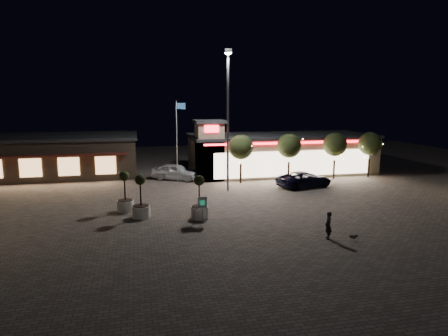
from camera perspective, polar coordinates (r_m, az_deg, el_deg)
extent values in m
plane|color=#6D6258|center=(28.10, 0.27, -6.99)|extent=(90.00, 90.00, 0.00)
cube|color=tan|center=(45.58, 8.09, 1.92)|extent=(20.00, 8.00, 4.00)
cube|color=#262628|center=(45.34, 8.15, 4.61)|extent=(20.40, 8.40, 0.30)
cube|color=#FFE7BF|center=(41.91, 10.02, 0.65)|extent=(17.00, 0.12, 2.60)
cube|color=red|center=(41.61, 10.12, 3.56)|extent=(19.00, 0.10, 0.18)
cube|color=tan|center=(40.54, -2.11, 2.34)|extent=(2.60, 2.60, 5.80)
cube|color=#262628|center=(40.27, -2.14, 6.65)|extent=(3.00, 3.00, 0.30)
cube|color=red|center=(38.99, -1.77, 5.60)|extent=(1.40, 0.10, 0.70)
cube|color=#382D23|center=(47.33, -22.22, 1.58)|extent=(16.00, 10.00, 4.00)
cube|color=#262628|center=(47.10, -22.38, 4.17)|extent=(16.40, 10.40, 0.30)
cube|color=#591E19|center=(41.96, -23.48, 1.66)|extent=(14.40, 0.80, 0.15)
cube|color=#F5B46E|center=(42.88, -25.91, 0.02)|extent=(2.00, 0.12, 1.80)
cube|color=#F5B46E|center=(42.21, -21.29, 0.19)|extent=(2.00, 0.12, 1.80)
cube|color=#F5B46E|center=(41.81, -16.55, 0.37)|extent=(2.00, 0.12, 1.80)
cylinder|color=gray|center=(35.23, 0.56, 6.31)|extent=(0.20, 0.20, 12.00)
cube|color=gray|center=(35.42, 0.58, 16.38)|extent=(0.60, 0.40, 0.35)
cube|color=white|center=(35.39, 0.58, 16.06)|extent=(0.45, 0.30, 0.08)
cylinder|color=white|center=(39.66, -6.75, 3.72)|extent=(0.10, 0.10, 8.00)
cube|color=#2A5F9A|center=(39.51, -6.19, 8.79)|extent=(0.90, 0.04, 0.60)
cylinder|color=#332319|center=(39.21, 2.40, -0.77)|extent=(0.20, 0.20, 1.92)
sphere|color=#2D3819|center=(38.83, 2.43, 3.02)|extent=(2.42, 2.42, 2.42)
cylinder|color=#332319|center=(40.77, 9.20, -0.49)|extent=(0.20, 0.20, 1.92)
sphere|color=#2D3819|center=(40.40, 9.30, 3.16)|extent=(2.42, 2.42, 2.42)
cylinder|color=#332319|center=(42.87, 15.43, -0.22)|extent=(0.20, 0.20, 1.92)
sphere|color=#2D3819|center=(42.51, 15.58, 3.25)|extent=(2.42, 2.42, 2.42)
cylinder|color=#332319|center=(44.87, 19.94, -0.03)|extent=(0.20, 0.20, 1.92)
sphere|color=#2D3819|center=(44.53, 20.14, 3.29)|extent=(2.42, 2.42, 2.42)
imported|color=black|center=(38.19, 11.41, -1.59)|extent=(5.70, 3.52, 1.47)
imported|color=silver|center=(41.08, -6.92, -0.54)|extent=(5.24, 4.07, 1.67)
imported|color=black|center=(24.34, 14.67, -7.96)|extent=(0.48, 0.65, 1.63)
cube|color=#59514C|center=(24.71, 17.90, -9.29)|extent=(0.39, 0.28, 0.19)
sphere|color=#59514C|center=(24.70, 18.40, -9.13)|extent=(0.17, 0.17, 0.17)
cylinder|color=white|center=(30.23, -13.89, -5.28)|extent=(1.22, 1.22, 0.81)
cylinder|color=black|center=(30.12, -13.92, -4.50)|extent=(1.06, 1.06, 0.06)
cylinder|color=#332319|center=(29.91, -14.00, -2.74)|extent=(0.10, 0.10, 1.83)
sphere|color=#2D3819|center=(29.74, -14.06, -1.11)|extent=(0.71, 0.71, 0.71)
cylinder|color=white|center=(28.44, -11.74, -6.13)|extent=(1.24, 1.24, 0.82)
cylinder|color=black|center=(28.33, -11.77, -5.29)|extent=(1.07, 1.07, 0.06)
cylinder|color=#332319|center=(28.10, -11.84, -3.40)|extent=(0.10, 0.10, 1.85)
sphere|color=#2D3819|center=(27.92, -11.90, -1.65)|extent=(0.72, 0.72, 0.72)
cylinder|color=white|center=(27.73, -3.52, -6.36)|extent=(1.23, 1.23, 0.82)
cylinder|color=black|center=(27.62, -3.53, -5.50)|extent=(1.07, 1.07, 0.06)
cylinder|color=#332319|center=(27.38, -3.55, -3.57)|extent=(0.10, 0.10, 1.84)
sphere|color=#2D3819|center=(27.20, -3.57, -1.79)|extent=(0.72, 0.72, 0.72)
cylinder|color=gray|center=(26.51, -3.10, -6.79)|extent=(0.07, 0.07, 1.10)
cube|color=white|center=(26.28, -3.12, -4.96)|extent=(0.60, 0.18, 0.78)
cube|color=#18905B|center=(26.24, -3.10, -4.98)|extent=(0.32, 0.09, 0.32)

